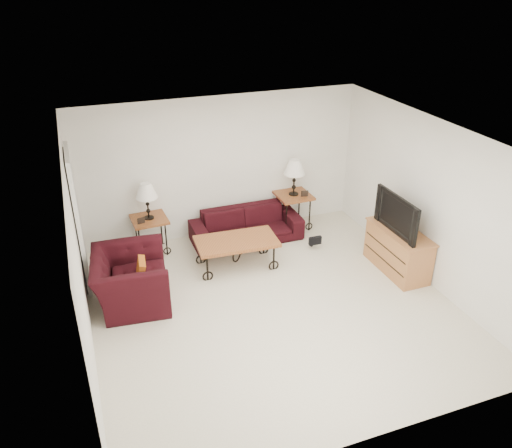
{
  "coord_description": "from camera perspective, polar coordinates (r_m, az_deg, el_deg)",
  "views": [
    {
      "loc": [
        -2.32,
        -5.62,
        4.44
      ],
      "look_at": [
        0.0,
        0.7,
        1.0
      ],
      "focal_mm": 36.12,
      "sensor_mm": 36.0,
      "label": 1
    }
  ],
  "objects": [
    {
      "name": "sofa",
      "position": [
        9.09,
        -1.08,
        -0.17
      ],
      "size": [
        1.94,
        0.76,
        0.57
      ],
      "primitive_type": "imported",
      "color": "black",
      "rests_on": "ground"
    },
    {
      "name": "wall_left",
      "position": [
        6.47,
        -19.04,
        -4.15
      ],
      "size": [
        0.02,
        5.0,
        2.5
      ],
      "primitive_type": "cube",
      "color": "white",
      "rests_on": "ground"
    },
    {
      "name": "tv_stand",
      "position": [
        8.48,
        15.43,
        -2.85
      ],
      "size": [
        0.49,
        1.18,
        0.71
      ],
      "primitive_type": "cube",
      "color": "#C57849",
      "rests_on": "ground"
    },
    {
      "name": "wall_back",
      "position": [
        9.03,
        -3.96,
        6.3
      ],
      "size": [
        5.0,
        0.02,
        2.5
      ],
      "primitive_type": "cube",
      "color": "white",
      "rests_on": "ground"
    },
    {
      "name": "photo_frame_left",
      "position": [
        8.59,
        -12.61,
        0.37
      ],
      "size": [
        0.13,
        0.04,
        0.1
      ],
      "primitive_type": "cube",
      "rotation": [
        0.0,
        0.0,
        0.23
      ],
      "color": "black",
      "rests_on": "side_table_left"
    },
    {
      "name": "television",
      "position": [
        8.17,
        15.87,
        1.13
      ],
      "size": [
        0.14,
        1.06,
        0.61
      ],
      "primitive_type": "imported",
      "rotation": [
        0.0,
        0.0,
        -1.57
      ],
      "color": "black",
      "rests_on": "tv_stand"
    },
    {
      "name": "wall_front",
      "position": [
        5.03,
        13.01,
        -13.13
      ],
      "size": [
        5.0,
        0.02,
        2.5
      ],
      "primitive_type": "cube",
      "color": "white",
      "rests_on": "ground"
    },
    {
      "name": "wall_right",
      "position": [
        8.07,
        18.73,
        2.24
      ],
      "size": [
        0.02,
        5.0,
        2.5
      ],
      "primitive_type": "cube",
      "color": "white",
      "rests_on": "ground"
    },
    {
      "name": "armchair",
      "position": [
        7.62,
        -13.73,
        -5.98
      ],
      "size": [
        1.15,
        1.28,
        0.77
      ],
      "primitive_type": "imported",
      "rotation": [
        0.0,
        0.0,
        1.47
      ],
      "color": "black",
      "rests_on": "ground"
    },
    {
      "name": "photo_frame_right",
      "position": [
        9.32,
        5.41,
        3.38
      ],
      "size": [
        0.13,
        0.04,
        0.11
      ],
      "primitive_type": "cube",
      "rotation": [
        0.0,
        0.0,
        -0.19
      ],
      "color": "black",
      "rests_on": "side_table_right"
    },
    {
      "name": "ground",
      "position": [
        7.53,
        1.86,
        -9.08
      ],
      "size": [
        5.0,
        5.0,
        0.0
      ],
      "primitive_type": "plane",
      "color": "silver",
      "rests_on": "ground"
    },
    {
      "name": "doorway",
      "position": [
        8.04,
        -19.22,
        0.26
      ],
      "size": [
        0.08,
        0.94,
        2.04
      ],
      "primitive_type": "cube",
      "color": "black",
      "rests_on": "ground"
    },
    {
      "name": "lamp_right",
      "position": [
        9.28,
        4.25,
        5.17
      ],
      "size": [
        0.38,
        0.38,
        0.66
      ],
      "primitive_type": null,
      "rotation": [
        0.0,
        0.0,
        0.02
      ],
      "color": "black",
      "rests_on": "side_table_right"
    },
    {
      "name": "side_table_right",
      "position": [
        9.54,
        4.12,
        1.48
      ],
      "size": [
        0.62,
        0.62,
        0.66
      ],
      "primitive_type": "cube",
      "rotation": [
        0.0,
        0.0,
        0.02
      ],
      "color": "#965E26",
      "rests_on": "ground"
    },
    {
      "name": "ceiling",
      "position": [
        6.39,
        2.2,
        9.34
      ],
      "size": [
        5.0,
        5.0,
        0.0
      ],
      "primitive_type": "plane",
      "color": "white",
      "rests_on": "wall_back"
    },
    {
      "name": "backpack",
      "position": [
        8.95,
        6.24,
        -1.27
      ],
      "size": [
        0.36,
        0.28,
        0.44
      ],
      "primitive_type": "ellipsoid",
      "rotation": [
        0.0,
        0.0,
        -0.07
      ],
      "color": "black",
      "rests_on": "ground"
    },
    {
      "name": "coffee_table",
      "position": [
        8.33,
        -2.15,
        -3.24
      ],
      "size": [
        1.33,
        0.77,
        0.48
      ],
      "primitive_type": "cube",
      "rotation": [
        0.0,
        0.0,
        -0.05
      ],
      "color": "#965E26",
      "rests_on": "ground"
    },
    {
      "name": "throw_pillow",
      "position": [
        7.52,
        -12.66,
        -5.12
      ],
      "size": [
        0.13,
        0.36,
        0.35
      ],
      "primitive_type": "cube",
      "rotation": [
        0.0,
        0.0,
        1.47
      ],
      "color": "#B44617",
      "rests_on": "armchair"
    },
    {
      "name": "side_table_left",
      "position": [
        8.9,
        -11.57,
        -1.18
      ],
      "size": [
        0.6,
        0.6,
        0.63
      ],
      "primitive_type": "cube",
      "rotation": [
        0.0,
        0.0,
        0.05
      ],
      "color": "#965E26",
      "rests_on": "ground"
    },
    {
      "name": "lamp_left",
      "position": [
        8.63,
        -11.95,
        2.5
      ],
      "size": [
        0.37,
        0.37,
        0.63
      ],
      "primitive_type": null,
      "rotation": [
        0.0,
        0.0,
        0.05
      ],
      "color": "black",
      "rests_on": "side_table_left"
    }
  ]
}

